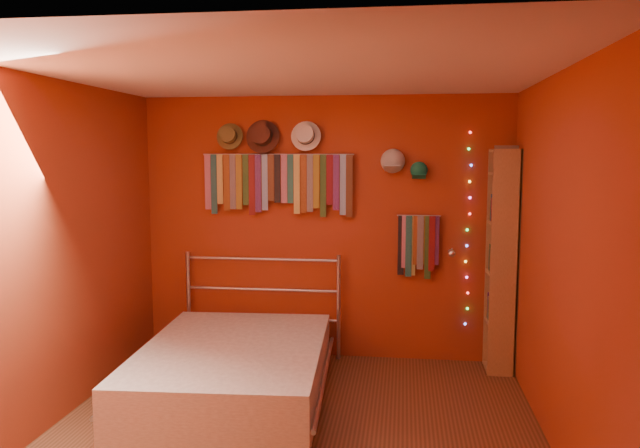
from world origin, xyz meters
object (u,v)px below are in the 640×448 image
at_px(reading_lamp, 452,253).
at_px(bed, 234,369).
at_px(tie_rack, 278,181).
at_px(bookshelf, 506,260).

relative_size(reading_lamp, bed, 0.14).
height_order(tie_rack, bed, tie_rack).
xyz_separation_m(bookshelf, bed, (-2.25, -0.93, -0.78)).
bearing_deg(reading_lamp, bed, -152.55).
bearing_deg(tie_rack, reading_lamp, -5.77).
bearing_deg(tie_rack, bookshelf, -4.23).
xyz_separation_m(tie_rack, reading_lamp, (1.62, -0.16, -0.63)).
bearing_deg(reading_lamp, bookshelf, 1.06).
xyz_separation_m(reading_lamp, bed, (-1.78, -0.92, -0.84)).
bearing_deg(reading_lamp, tie_rack, 174.23).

